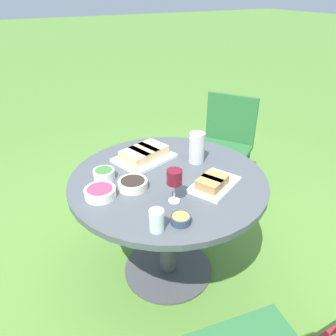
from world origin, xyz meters
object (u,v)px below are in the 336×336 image
object	(u,v)px
chair_near_right	(225,140)
wine_glass	(174,178)
dining_table	(168,197)
water_pitcher	(197,148)

from	to	relation	value
chair_near_right	wine_glass	world-z (taller)	wine_glass
dining_table	wine_glass	size ratio (longest dim) A/B	6.26
dining_table	wine_glass	bearing A→B (deg)	68.86
wine_glass	water_pitcher	bearing A→B (deg)	-137.31
dining_table	chair_near_right	distance (m)	1.10
chair_near_right	wine_glass	xyz separation A→B (m)	(0.99, 0.84, 0.35)
water_pitcher	dining_table	bearing A→B (deg)	18.36
water_pitcher	wine_glass	size ratio (longest dim) A/B	1.06
water_pitcher	wine_glass	world-z (taller)	water_pitcher
chair_near_right	wine_glass	bearing A→B (deg)	40.34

